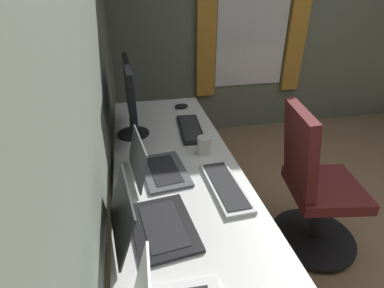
# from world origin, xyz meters

# --- Properties ---
(wall_back) EXTENTS (4.99, 0.10, 2.60)m
(wall_back) POSITION_xyz_m (0.00, 1.97, 1.30)
(wall_back) COLOR slate
(wall_back) RESTS_ON ground
(wall_right) EXTENTS (0.10, 4.45, 2.60)m
(wall_right) POSITION_xyz_m (2.24, 0.00, 1.30)
(wall_right) COLOR slate
(wall_right) RESTS_ON ground
(window_panel) EXTENTS (0.02, 0.78, 1.36)m
(window_panel) POSITION_xyz_m (2.18, 0.45, 1.22)
(window_panel) COLOR white
(curtain_near) EXTENTS (0.05, 0.20, 1.52)m
(curtain_near) POSITION_xyz_m (2.15, -0.06, 1.22)
(curtain_near) COLOR gold
(curtain_far) EXTENTS (0.05, 0.20, 1.52)m
(curtain_far) POSITION_xyz_m (2.15, 0.96, 1.22)
(curtain_far) COLOR gold
(desk) EXTENTS (2.36, 0.66, 0.73)m
(desk) POSITION_xyz_m (0.20, 1.57, 0.67)
(desk) COLOR white
(desk) RESTS_ON ground
(drawer_pedestal) EXTENTS (0.40, 0.51, 0.69)m
(drawer_pedestal) POSITION_xyz_m (0.48, 1.60, 0.35)
(drawer_pedestal) COLOR white
(drawer_pedestal) RESTS_ON ground
(monitor_primary) EXTENTS (0.54, 0.20, 0.46)m
(monitor_primary) POSITION_xyz_m (0.79, 1.78, 1.00)
(monitor_primary) COLOR black
(monitor_primary) RESTS_ON desk
(laptop_leftmost) EXTENTS (0.37, 0.30, 0.22)m
(laptop_leftmost) POSITION_xyz_m (0.31, 1.70, 0.78)
(laptop_leftmost) COLOR #595B60
(laptop_leftmost) RESTS_ON desk
(laptop_center) EXTENTS (0.38, 0.35, 0.23)m
(laptop_center) POSITION_xyz_m (-0.08, 1.76, 0.78)
(laptop_center) COLOR black
(laptop_center) RESTS_ON desk
(keyboard_main) EXTENTS (0.43, 0.17, 0.02)m
(keyboard_main) POSITION_xyz_m (0.78, 1.41, 0.74)
(keyboard_main) COLOR black
(keyboard_main) RESTS_ON desk
(keyboard_spare) EXTENTS (0.43, 0.16, 0.02)m
(keyboard_spare) POSITION_xyz_m (0.13, 1.37, 0.74)
(keyboard_spare) COLOR silver
(keyboard_spare) RESTS_ON desk
(mouse_main) EXTENTS (0.06, 0.10, 0.03)m
(mouse_main) POSITION_xyz_m (1.17, 1.40, 0.75)
(mouse_main) COLOR black
(mouse_main) RESTS_ON desk
(coffee_mug) EXTENTS (0.12, 0.08, 0.10)m
(coffee_mug) POSITION_xyz_m (0.47, 1.40, 0.78)
(coffee_mug) COLOR silver
(coffee_mug) RESTS_ON desk
(office_chair) EXTENTS (0.56, 0.58, 0.97)m
(office_chair) POSITION_xyz_m (0.34, 0.71, 0.46)
(office_chair) COLOR maroon
(office_chair) RESTS_ON ground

